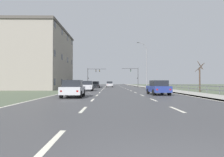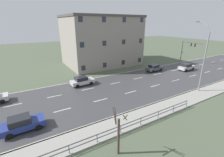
# 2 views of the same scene
# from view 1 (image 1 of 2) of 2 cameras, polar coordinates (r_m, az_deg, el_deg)

# --- Properties ---
(ground_plane) EXTENTS (160.00, 160.00, 0.12)m
(ground_plane) POSITION_cam_1_polar(r_m,az_deg,el_deg) (50.61, 0.51, -2.67)
(ground_plane) COLOR #4C5642
(road_asphalt_strip) EXTENTS (14.00, 120.00, 0.03)m
(road_asphalt_strip) POSITION_cam_1_polar(r_m,az_deg,el_deg) (62.60, 0.29, -2.29)
(road_asphalt_strip) COLOR #3D3D3F
(road_asphalt_strip) RESTS_ON ground
(sidewalk_right) EXTENTS (3.00, 120.00, 0.12)m
(sidewalk_right) POSITION_cam_1_polar(r_m,az_deg,el_deg) (63.31, 7.94, -2.22)
(sidewalk_right) COLOR gray
(sidewalk_right) RESTS_ON ground
(guardrail) EXTENTS (0.07, 31.03, 1.00)m
(guardrail) POSITION_cam_1_polar(r_m,az_deg,el_deg) (27.16, 22.97, -2.39)
(guardrail) COLOR #515459
(guardrail) RESTS_ON ground
(street_lamp_midground) EXTENTS (2.38, 0.24, 10.73)m
(street_lamp_midground) POSITION_cam_1_polar(r_m,az_deg,el_deg) (47.53, 9.65, 3.66)
(street_lamp_midground) COLOR slate
(street_lamp_midground) RESTS_ON ground
(traffic_signal_right) EXTENTS (5.22, 0.36, 5.93)m
(traffic_signal_right) POSITION_cam_1_polar(r_m,az_deg,el_deg) (63.60, 6.54, 1.26)
(traffic_signal_right) COLOR #38383A
(traffic_signal_right) RESTS_ON ground
(traffic_signal_left) EXTENTS (5.76, 0.36, 5.76)m
(traffic_signal_left) POSITION_cam_1_polar(r_m,az_deg,el_deg) (62.97, -5.57, 1.37)
(traffic_signal_left) COLOR #38383A
(traffic_signal_left) RESTS_ON ground
(car_far_right) EXTENTS (1.95, 4.16, 1.57)m
(car_far_right) POSITION_cam_1_polar(r_m,az_deg,el_deg) (22.37, 13.00, -2.50)
(car_far_right) COLOR navy
(car_far_right) RESTS_ON ground
(car_near_left) EXTENTS (1.96, 4.16, 1.57)m
(car_near_left) POSITION_cam_1_polar(r_m,az_deg,el_deg) (31.66, -7.09, -2.08)
(car_near_left) COLOR #B7B7BC
(car_near_left) RESTS_ON ground
(car_distant) EXTENTS (1.90, 4.13, 1.57)m
(car_distant) POSITION_cam_1_polar(r_m,az_deg,el_deg) (18.56, -10.98, -2.81)
(car_distant) COLOR #B7B7BC
(car_distant) RESTS_ON ground
(car_mid_centre) EXTENTS (1.89, 4.13, 1.57)m
(car_mid_centre) POSITION_cam_1_polar(r_m,az_deg,el_deg) (55.73, -0.71, -1.63)
(car_mid_centre) COLOR #B7B7BC
(car_mid_centre) RESTS_ON ground
(car_far_left) EXTENTS (1.98, 4.17, 1.57)m
(car_far_left) POSITION_cam_1_polar(r_m,az_deg,el_deg) (48.85, -4.57, -1.71)
(car_far_left) COLOR #474C51
(car_far_left) RESTS_ON ground
(brick_building) EXTENTS (13.54, 18.13, 12.26)m
(brick_building) POSITION_cam_1_polar(r_m,az_deg,el_deg) (44.83, -21.56, 5.13)
(brick_building) COLOR gray
(brick_building) RESTS_ON ground
(bare_tree_mid) EXTENTS (1.17, 1.22, 4.37)m
(bare_tree_mid) POSITION_cam_1_polar(r_m,az_deg,el_deg) (31.26, 23.68, 0.24)
(bare_tree_mid) COLOR #423328
(bare_tree_mid) RESTS_ON ground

